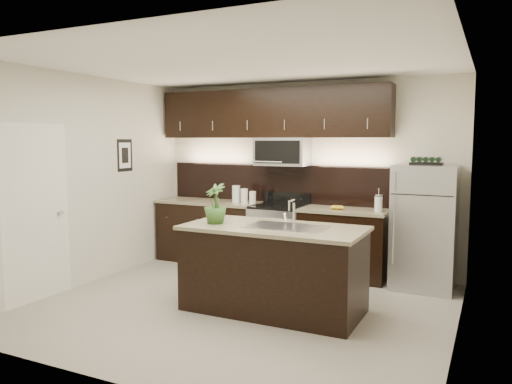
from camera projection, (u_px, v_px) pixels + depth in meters
ground at (241, 306)px, 5.62m from camera, size 4.50×4.50×0.00m
room_walls at (230, 156)px, 5.45m from camera, size 4.52×4.02×2.71m
counter_run at (266, 236)px, 7.28m from camera, size 3.51×0.65×0.94m
upper_fixtures at (272, 121)px, 7.23m from camera, size 3.49×0.40×1.66m
island at (274, 268)px, 5.44m from camera, size 1.96×0.96×0.94m
sink_faucet at (287, 226)px, 5.34m from camera, size 0.84×0.50×0.28m
refrigerator at (424, 227)px, 6.24m from camera, size 0.75×0.68×1.56m
wine_rack at (427, 161)px, 6.16m from camera, size 0.39×0.24×0.09m
plant at (215, 204)px, 5.55m from camera, size 0.32×0.32×0.45m
canisters at (242, 196)px, 7.32m from camera, size 0.39×0.13×0.26m
french_press at (378, 203)px, 6.47m from camera, size 0.10×0.10×0.30m
bananas at (334, 207)px, 6.71m from camera, size 0.20×0.16×0.06m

